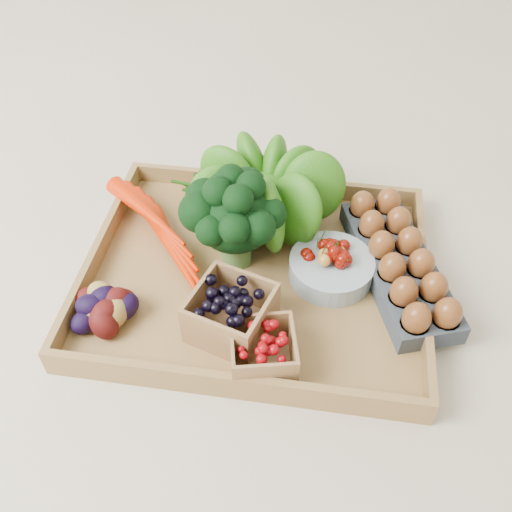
# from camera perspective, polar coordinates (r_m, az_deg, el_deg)

# --- Properties ---
(ground) EXTENTS (4.00, 4.00, 0.00)m
(ground) POSITION_cam_1_polar(r_m,az_deg,el_deg) (0.96, -0.00, -2.49)
(ground) COLOR beige
(ground) RESTS_ON ground
(tray) EXTENTS (0.55, 0.45, 0.01)m
(tray) POSITION_cam_1_polar(r_m,az_deg,el_deg) (0.95, -0.00, -2.19)
(tray) COLOR olive
(tray) RESTS_ON ground
(carrots) EXTENTS (0.23, 0.16, 0.05)m
(carrots) POSITION_cam_1_polar(r_m,az_deg,el_deg) (0.99, -9.14, 2.39)
(carrots) COLOR red
(carrots) RESTS_ON tray
(lettuce) EXTENTS (0.17, 0.17, 0.17)m
(lettuce) POSITION_cam_1_polar(r_m,az_deg,el_deg) (0.98, 1.01, 7.00)
(lettuce) COLOR #19560D
(lettuce) RESTS_ON tray
(broccoli) EXTENTS (0.17, 0.17, 0.13)m
(broccoli) POSITION_cam_1_polar(r_m,az_deg,el_deg) (0.92, -2.04, 2.36)
(broccoli) COLOR black
(broccoli) RESTS_ON tray
(cherry_bowl) EXTENTS (0.14, 0.14, 0.04)m
(cherry_bowl) POSITION_cam_1_polar(r_m,az_deg,el_deg) (0.94, 7.53, -1.20)
(cherry_bowl) COLOR #8C9EA5
(cherry_bowl) RESTS_ON tray
(egg_carton) EXTENTS (0.20, 0.32, 0.04)m
(egg_carton) POSITION_cam_1_polar(r_m,az_deg,el_deg) (0.96, 13.98, -1.12)
(egg_carton) COLOR #373E46
(egg_carton) RESTS_ON tray
(potatoes) EXTENTS (0.12, 0.12, 0.07)m
(potatoes) POSITION_cam_1_polar(r_m,az_deg,el_deg) (0.90, -15.06, -4.44)
(potatoes) COLOR #370A08
(potatoes) RESTS_ON tray
(punnet_blackberry) EXTENTS (0.14, 0.14, 0.08)m
(punnet_blackberry) POSITION_cam_1_polar(r_m,az_deg,el_deg) (0.85, -2.50, -5.69)
(punnet_blackberry) COLOR black
(punnet_blackberry) RESTS_ON tray
(punnet_raspberry) EXTENTS (0.11, 0.11, 0.06)m
(punnet_raspberry) POSITION_cam_1_polar(r_m,az_deg,el_deg) (0.82, 0.69, -9.49)
(punnet_raspberry) COLOR maroon
(punnet_raspberry) RESTS_ON tray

